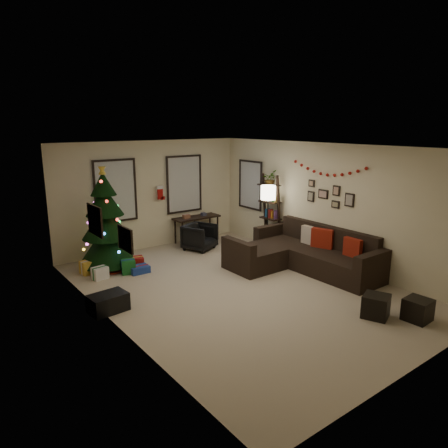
% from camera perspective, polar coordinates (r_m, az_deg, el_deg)
% --- Properties ---
extents(floor, '(7.00, 7.00, 0.00)m').
position_cam_1_polar(floor, '(8.18, 2.00, -8.75)').
color(floor, tan).
rests_on(floor, ground).
extents(ceiling, '(7.00, 7.00, 0.00)m').
position_cam_1_polar(ceiling, '(7.57, 2.17, 10.48)').
color(ceiling, white).
rests_on(ceiling, floor).
extents(wall_back, '(5.00, 0.00, 5.00)m').
position_cam_1_polar(wall_back, '(10.66, -9.90, 3.92)').
color(wall_back, beige).
rests_on(wall_back, floor).
extents(wall_front, '(5.00, 0.00, 5.00)m').
position_cam_1_polar(wall_front, '(5.62, 25.35, -6.07)').
color(wall_front, beige).
rests_on(wall_front, floor).
extents(wall_left, '(0.00, 7.00, 7.00)m').
position_cam_1_polar(wall_left, '(6.53, -15.21, -2.55)').
color(wall_left, beige).
rests_on(wall_left, floor).
extents(wall_right, '(0.00, 7.00, 7.00)m').
position_cam_1_polar(wall_right, '(9.51, 13.86, 2.55)').
color(wall_right, beige).
rests_on(wall_right, floor).
extents(window_back_left, '(1.05, 0.06, 1.50)m').
position_cam_1_polar(window_back_left, '(10.21, -14.62, 4.39)').
color(window_back_left, '#728CB2').
rests_on(window_back_left, wall_back).
extents(window_back_right, '(1.05, 0.06, 1.50)m').
position_cam_1_polar(window_back_right, '(11.06, -5.48, 5.46)').
color(window_back_right, '#728CB2').
rests_on(window_back_right, wall_back).
extents(window_right_wall, '(0.06, 0.90, 1.30)m').
position_cam_1_polar(window_right_wall, '(11.22, 3.67, 5.35)').
color(window_right_wall, '#728CB2').
rests_on(window_right_wall, wall_right).
extents(christmas_tree, '(1.24, 1.24, 2.31)m').
position_cam_1_polar(christmas_tree, '(9.37, -15.83, -0.20)').
color(christmas_tree, black).
rests_on(christmas_tree, floor).
extents(presents, '(1.30, 0.88, 0.30)m').
position_cam_1_polar(presents, '(9.22, -14.10, -5.75)').
color(presents, gold).
rests_on(presents, floor).
extents(sofa, '(2.08, 3.00, 0.92)m').
position_cam_1_polar(sofa, '(9.29, 10.55, -4.22)').
color(sofa, black).
rests_on(sofa, floor).
extents(pillow_red_a, '(0.12, 0.40, 0.40)m').
position_cam_1_polar(pillow_red_a, '(8.90, 17.15, -3.14)').
color(pillow_red_a, maroon).
rests_on(pillow_red_a, sofa).
extents(pillow_red_b, '(0.28, 0.49, 0.48)m').
position_cam_1_polar(pillow_red_b, '(9.35, 13.25, -2.07)').
color(pillow_red_b, maroon).
rests_on(pillow_red_b, sofa).
extents(pillow_cream, '(0.13, 0.46, 0.45)m').
position_cam_1_polar(pillow_cream, '(9.56, 11.71, -1.71)').
color(pillow_cream, '#C1AF9C').
rests_on(pillow_cream, sofa).
extents(ottoman_near, '(0.52, 0.52, 0.38)m').
position_cam_1_polar(ottoman_near, '(7.42, 20.02, -10.49)').
color(ottoman_near, black).
rests_on(ottoman_near, floor).
extents(ottoman_far, '(0.40, 0.40, 0.36)m').
position_cam_1_polar(ottoman_far, '(7.56, 24.92, -10.56)').
color(ottoman_far, black).
rests_on(ottoman_far, floor).
extents(desk, '(1.27, 0.45, 0.69)m').
position_cam_1_polar(desk, '(11.14, -3.76, 0.61)').
color(desk, black).
rests_on(desk, floor).
extents(desk_chair, '(0.83, 0.81, 0.66)m').
position_cam_1_polar(desk_chair, '(10.50, -3.33, -1.76)').
color(desk_chair, black).
rests_on(desk_chair, floor).
extents(bookshelf, '(0.30, 0.56, 1.90)m').
position_cam_1_polar(bookshelf, '(10.49, 6.45, 1.48)').
color(bookshelf, black).
rests_on(bookshelf, floor).
extents(potted_plant, '(0.64, 0.63, 0.54)m').
position_cam_1_polar(potted_plant, '(10.40, 6.22, 6.49)').
color(potted_plant, '#4C4C4C').
rests_on(potted_plant, bookshelf).
extents(floor_lamp, '(0.35, 0.35, 1.67)m').
position_cam_1_polar(floor_lamp, '(9.98, 6.04, 3.67)').
color(floor_lamp, black).
rests_on(floor_lamp, floor).
extents(art_map, '(0.04, 0.60, 0.50)m').
position_cam_1_polar(art_map, '(7.09, -17.20, 0.47)').
color(art_map, black).
rests_on(art_map, wall_left).
extents(art_abstract, '(0.04, 0.45, 0.35)m').
position_cam_1_polar(art_abstract, '(6.04, -13.33, -2.01)').
color(art_abstract, black).
rests_on(art_abstract, wall_left).
extents(gallery, '(0.03, 1.25, 0.54)m').
position_cam_1_polar(gallery, '(9.41, 14.20, 3.79)').
color(gallery, black).
rests_on(gallery, wall_right).
extents(garland, '(0.08, 1.90, 0.30)m').
position_cam_1_polar(garland, '(9.35, 13.98, 7.24)').
color(garland, '#A5140C').
rests_on(garland, wall_right).
extents(stocking_left, '(0.20, 0.05, 0.36)m').
position_cam_1_polar(stocking_left, '(10.64, -10.84, 4.85)').
color(stocking_left, '#990F0C').
rests_on(stocking_left, wall_back).
extents(stocking_right, '(0.20, 0.05, 0.36)m').
position_cam_1_polar(stocking_right, '(10.62, -8.68, 4.28)').
color(stocking_right, '#990F0C').
rests_on(stocking_right, wall_back).
extents(storage_bin, '(0.66, 0.47, 0.31)m').
position_cam_1_polar(storage_bin, '(7.45, -15.54, -10.32)').
color(storage_bin, black).
rests_on(storage_bin, floor).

